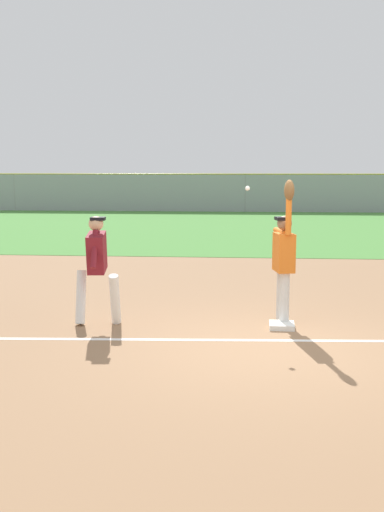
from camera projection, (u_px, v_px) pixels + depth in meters
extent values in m
plane|color=#936D4C|center=(263.00, 346.00, 8.05)|extent=(77.48, 77.48, 0.00)
cube|color=#478438|center=(247.00, 227.00, 24.86)|extent=(54.71, 17.77, 0.01)
cube|color=white|center=(8.00, 339.00, 8.41)|extent=(11.99, 0.80, 0.01)
cube|color=white|center=(282.00, 326.00, 8.98)|extent=(0.39, 0.39, 0.08)
cylinder|color=silver|center=(281.00, 296.00, 9.26)|extent=(0.18, 0.18, 0.85)
cylinder|color=silver|center=(284.00, 299.00, 9.06)|extent=(0.18, 0.18, 0.85)
cube|color=orange|center=(284.00, 252.00, 9.05)|extent=(0.34, 0.48, 0.60)
sphere|color=#8C6647|center=(285.00, 223.00, 8.99)|extent=(0.27, 0.27, 0.23)
cube|color=black|center=(283.00, 218.00, 8.97)|extent=(0.25, 0.24, 0.05)
cylinder|color=orange|center=(289.00, 214.00, 8.75)|extent=(0.11, 0.11, 0.62)
cylinder|color=orange|center=(281.00, 232.00, 9.23)|extent=(0.20, 0.63, 0.09)
ellipsoid|color=brown|center=(289.00, 190.00, 8.70)|extent=(0.19, 0.30, 0.32)
cylinder|color=white|center=(115.00, 299.00, 9.05)|extent=(0.19, 0.44, 0.85)
cylinder|color=white|center=(81.00, 297.00, 9.21)|extent=(0.19, 0.44, 0.85)
cube|color=maroon|center=(97.00, 253.00, 9.02)|extent=(0.31, 0.55, 0.66)
sphere|color=#DBAD84|center=(96.00, 223.00, 8.96)|extent=(0.25, 0.25, 0.23)
cube|color=black|center=(98.00, 219.00, 8.95)|extent=(0.24, 0.22, 0.05)
cylinder|color=maroon|center=(99.00, 246.00, 9.23)|extent=(0.13, 0.41, 0.58)
cylinder|color=maroon|center=(94.00, 249.00, 8.79)|extent=(0.13, 0.41, 0.58)
sphere|color=white|center=(248.00, 188.00, 9.05)|extent=(0.07, 0.07, 0.07)
cube|color=#93999E|center=(245.00, 193.00, 33.46)|extent=(54.71, 0.06, 2.14)
cylinder|color=yellow|center=(246.00, 174.00, 33.30)|extent=(54.71, 0.06, 0.06)
cylinder|color=gray|center=(15.00, 193.00, 34.55)|extent=(0.08, 0.08, 2.14)
cylinder|color=gray|center=(245.00, 193.00, 33.46)|extent=(0.08, 0.08, 2.14)
cube|color=#1E6B33|center=(108.00, 199.00, 36.50)|extent=(4.47, 2.07, 0.55)
cube|color=#2D333D|center=(108.00, 192.00, 36.43)|extent=(2.27, 1.83, 0.40)
cylinder|color=black|center=(133.00, 203.00, 37.42)|extent=(0.61, 0.24, 0.60)
cylinder|color=black|center=(129.00, 205.00, 35.54)|extent=(0.61, 0.24, 0.60)
cylinder|color=black|center=(89.00, 203.00, 37.54)|extent=(0.61, 0.24, 0.60)
cylinder|color=black|center=(82.00, 205.00, 35.66)|extent=(0.61, 0.24, 0.60)
cube|color=tan|center=(183.00, 199.00, 36.91)|extent=(4.43, 1.98, 0.55)
cube|color=#2D333D|center=(183.00, 191.00, 36.84)|extent=(2.23, 1.79, 0.40)
cylinder|color=black|center=(207.00, 203.00, 37.74)|extent=(0.60, 0.23, 0.60)
cylinder|color=black|center=(204.00, 204.00, 35.87)|extent=(0.60, 0.23, 0.60)
cylinder|color=black|center=(163.00, 202.00, 38.02)|extent=(0.60, 0.23, 0.60)
cylinder|color=black|center=(158.00, 204.00, 36.15)|extent=(0.60, 0.23, 0.60)
cube|color=#B21E1E|center=(262.00, 200.00, 36.04)|extent=(4.51, 2.16, 0.55)
cube|color=#2D333D|center=(262.00, 192.00, 35.97)|extent=(2.30, 1.88, 0.40)
cylinder|color=black|center=(283.00, 203.00, 36.99)|extent=(0.61, 0.26, 0.60)
cylinder|color=black|center=(288.00, 205.00, 35.11)|extent=(0.61, 0.26, 0.60)
cylinder|color=black|center=(238.00, 203.00, 37.05)|extent=(0.61, 0.26, 0.60)
cylinder|color=black|center=(240.00, 205.00, 35.17)|extent=(0.61, 0.26, 0.60)
cube|color=#23389E|center=(347.00, 200.00, 35.45)|extent=(4.56, 2.30, 0.55)
cube|color=#2D333D|center=(347.00, 192.00, 35.38)|extent=(2.35, 1.95, 0.40)
cylinder|color=black|center=(366.00, 204.00, 36.45)|extent=(0.62, 0.28, 0.60)
cylinder|color=black|center=(375.00, 206.00, 34.57)|extent=(0.62, 0.28, 0.60)
cylinder|color=black|center=(320.00, 204.00, 36.41)|extent=(0.62, 0.28, 0.60)
cylinder|color=black|center=(327.00, 206.00, 34.54)|extent=(0.62, 0.28, 0.60)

